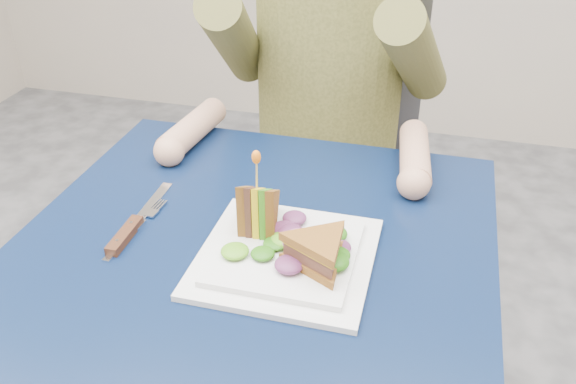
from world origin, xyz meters
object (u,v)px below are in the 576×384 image
(knife, at_px, (130,229))
(sandwich_flat, at_px, (319,252))
(table, at_px, (254,281))
(plate, at_px, (286,255))
(sandwich_upright, at_px, (258,209))
(fork, at_px, (134,230))
(chair, at_px, (333,150))
(diner, at_px, (330,23))

(knife, bearing_deg, sandwich_flat, -5.78)
(knife, bearing_deg, table, 6.82)
(plate, height_order, sandwich_upright, sandwich_upright)
(fork, bearing_deg, knife, -151.69)
(sandwich_upright, height_order, knife, sandwich_upright)
(table, relative_size, fork, 4.18)
(plate, distance_m, fork, 0.26)
(chair, xyz_separation_m, plate, (0.06, -0.72, 0.20))
(plate, bearing_deg, knife, 178.44)
(sandwich_flat, xyz_separation_m, fork, (-0.31, 0.03, -0.04))
(plate, relative_size, fork, 1.45)
(sandwich_flat, xyz_separation_m, knife, (-0.32, 0.03, -0.04))
(sandwich_upright, bearing_deg, table, -112.53)
(table, height_order, sandwich_upright, sandwich_upright)
(chair, bearing_deg, fork, -105.24)
(diner, distance_m, fork, 0.66)
(fork, bearing_deg, diner, 72.08)
(table, relative_size, plate, 2.88)
(table, relative_size, chair, 0.81)
(diner, xyz_separation_m, plate, (0.06, -0.61, -0.18))
(knife, bearing_deg, fork, 28.31)
(fork, bearing_deg, plate, -2.21)
(sandwich_flat, bearing_deg, plate, 155.56)
(chair, xyz_separation_m, sandwich_flat, (0.12, -0.75, 0.23))
(diner, distance_m, sandwich_upright, 0.58)
(table, distance_m, plate, 0.11)
(diner, height_order, knife, diner)
(diner, relative_size, sandwich_upright, 5.77)
(table, relative_size, knife, 3.39)
(table, xyz_separation_m, sandwich_upright, (0.01, 0.01, 0.13))
(chair, relative_size, diner, 1.25)
(plate, height_order, knife, plate)
(plate, xyz_separation_m, sandwich_flat, (0.06, -0.02, 0.04))
(table, bearing_deg, sandwich_flat, -25.37)
(table, xyz_separation_m, chair, (0.00, 0.69, -0.11))
(chair, relative_size, sandwich_upright, 7.20)
(sandwich_flat, distance_m, knife, 0.32)
(table, height_order, sandwich_flat, sandwich_flat)
(diner, xyz_separation_m, sandwich_upright, (0.01, -0.56, -0.13))
(table, height_order, fork, fork)
(sandwich_upright, distance_m, fork, 0.21)
(chair, bearing_deg, sandwich_upright, -89.51)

